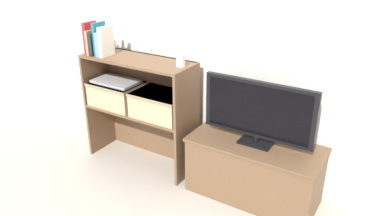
# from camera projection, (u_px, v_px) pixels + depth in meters

# --- Properties ---
(ground_plane) EXTENTS (16.00, 16.00, 0.00)m
(ground_plane) POSITION_uv_depth(u_px,v_px,m) (181.00, 188.00, 2.75)
(ground_plane) COLOR #BCB2A3
(wall_back) EXTENTS (10.00, 0.05, 2.40)m
(wall_back) POSITION_uv_depth(u_px,v_px,m) (211.00, 14.00, 2.60)
(wall_back) COLOR silver
(wall_back) RESTS_ON ground_plane
(tv_stand) EXTENTS (0.90, 0.40, 0.42)m
(tv_stand) POSITION_uv_depth(u_px,v_px,m) (254.00, 170.00, 2.59)
(tv_stand) COLOR brown
(tv_stand) RESTS_ON ground_plane
(tv) EXTENTS (0.75, 0.14, 0.44)m
(tv) POSITION_uv_depth(u_px,v_px,m) (258.00, 111.00, 2.41)
(tv) COLOR black
(tv) RESTS_ON tv_stand
(bookshelf_lower_tier) EXTENTS (0.89, 0.32, 0.46)m
(bookshelf_lower_tier) POSITION_uv_depth(u_px,v_px,m) (146.00, 125.00, 3.04)
(bookshelf_lower_tier) COLOR brown
(bookshelf_lower_tier) RESTS_ON ground_plane
(bookshelf_upper_tier) EXTENTS (0.89, 0.32, 0.41)m
(bookshelf_upper_tier) POSITION_uv_depth(u_px,v_px,m) (143.00, 75.00, 2.86)
(bookshelf_upper_tier) COLOR brown
(bookshelf_upper_tier) RESTS_ON bookshelf_lower_tier
(book_crimson) EXTENTS (0.03, 0.12, 0.24)m
(book_crimson) POSITION_uv_depth(u_px,v_px,m) (90.00, 38.00, 2.86)
(book_crimson) COLOR #B22328
(book_crimson) RESTS_ON bookshelf_upper_tier
(book_tan) EXTENTS (0.02, 0.15, 0.19)m
(book_tan) POSITION_uv_depth(u_px,v_px,m) (94.00, 42.00, 2.85)
(book_tan) COLOR tan
(book_tan) RESTS_ON bookshelf_upper_tier
(book_charcoal) EXTENTS (0.03, 0.15, 0.17)m
(book_charcoal) POSITION_uv_depth(u_px,v_px,m) (97.00, 43.00, 2.84)
(book_charcoal) COLOR #232328
(book_charcoal) RESTS_ON bookshelf_upper_tier
(book_teal) EXTENTS (0.02, 0.12, 0.25)m
(book_teal) POSITION_uv_depth(u_px,v_px,m) (100.00, 39.00, 2.81)
(book_teal) COLOR #1E7075
(book_teal) RESTS_ON bookshelf_upper_tier
(book_skyblue) EXTENTS (0.03, 0.14, 0.18)m
(book_skyblue) POSITION_uv_depth(u_px,v_px,m) (103.00, 44.00, 2.81)
(book_skyblue) COLOR #709ECC
(book_skyblue) RESTS_ON bookshelf_upper_tier
(book_ivory) EXTENTS (0.03, 0.14, 0.22)m
(book_ivory) POSITION_uv_depth(u_px,v_px,m) (106.00, 41.00, 2.78)
(book_ivory) COLOR silver
(book_ivory) RESTS_ON bookshelf_upper_tier
(baby_monitor) EXTENTS (0.05, 0.04, 0.12)m
(baby_monitor) POSITION_uv_depth(u_px,v_px,m) (181.00, 61.00, 2.56)
(baby_monitor) COLOR white
(baby_monitor) RESTS_ON bookshelf_upper_tier
(storage_basket_left) EXTENTS (0.40, 0.29, 0.19)m
(storage_basket_left) POSITION_uv_depth(u_px,v_px,m) (117.00, 92.00, 2.97)
(storage_basket_left) COLOR tan
(storage_basket_left) RESTS_ON bookshelf_lower_tier
(storage_basket_right) EXTENTS (0.40, 0.29, 0.19)m
(storage_basket_right) POSITION_uv_depth(u_px,v_px,m) (160.00, 103.00, 2.77)
(storage_basket_right) COLOR tan
(storage_basket_right) RESTS_ON bookshelf_lower_tier
(laptop) EXTENTS (0.36, 0.22, 0.02)m
(laptop) POSITION_uv_depth(u_px,v_px,m) (116.00, 81.00, 2.94)
(laptop) COLOR #BCBCC1
(laptop) RESTS_ON storage_basket_left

